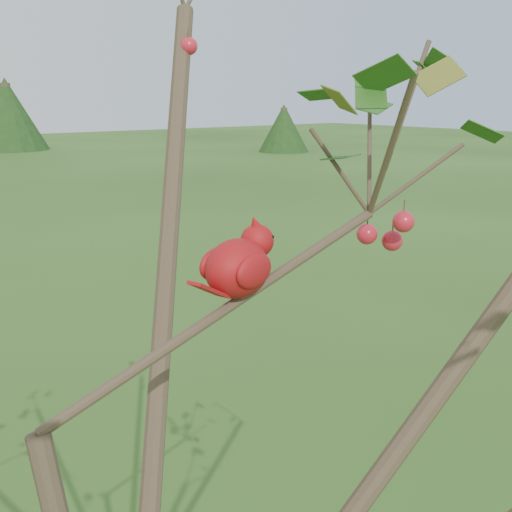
{
  "coord_description": "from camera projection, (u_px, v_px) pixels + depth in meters",
  "views": [
    {
      "loc": [
        -0.3,
        -0.72,
        2.41
      ],
      "look_at": [
        0.32,
        0.09,
        2.15
      ],
      "focal_mm": 45.0,
      "sensor_mm": 36.0,
      "label": 1
    }
  ],
  "objects": [
    {
      "name": "crabapple_tree",
      "position": [
        122.0,
        332.0,
        0.79
      ],
      "size": [
        2.35,
        2.05,
        2.95
      ],
      "color": "#3B2D20",
      "rests_on": "ground"
    },
    {
      "name": "cardinal",
      "position": [
        240.0,
        264.0,
        1.02
      ],
      "size": [
        0.2,
        0.12,
        0.14
      ],
      "rotation": [
        0.0,
        0.0,
        0.27
      ],
      "color": "#AC0E1A",
      "rests_on": "ground"
    }
  ]
}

